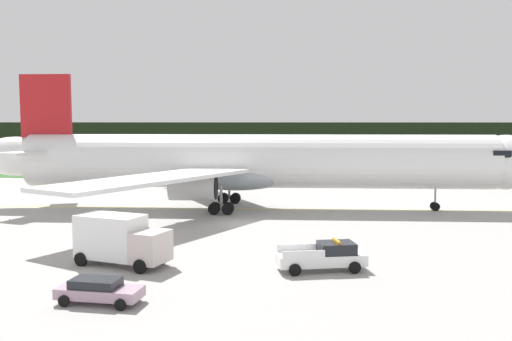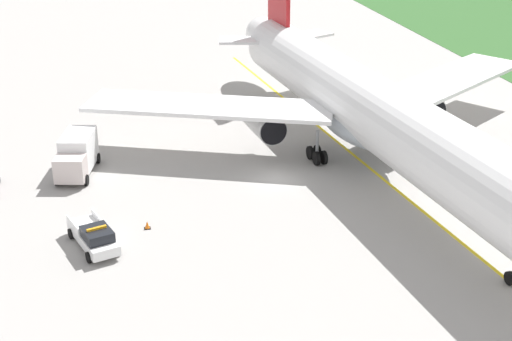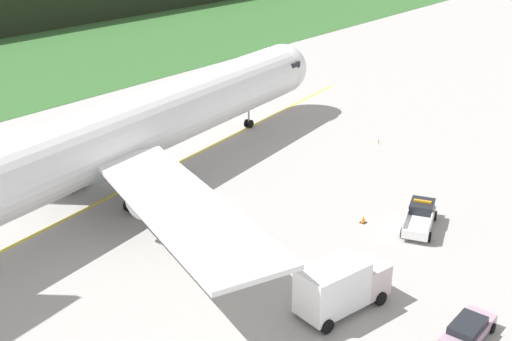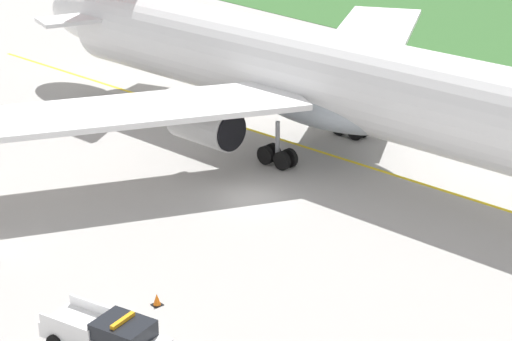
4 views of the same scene
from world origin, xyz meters
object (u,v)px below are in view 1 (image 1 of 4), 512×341
at_px(airliner, 253,163).
at_px(apron_cone, 298,251).
at_px(ops_pickup_truck, 324,256).
at_px(catering_truck, 120,239).
at_px(staff_car, 99,290).

distance_m(airliner, apron_cone, 21.31).
bearing_deg(airliner, ops_pickup_truck, -69.67).
distance_m(ops_pickup_truck, apron_cone, 4.33).
height_order(airliner, ops_pickup_truck, airliner).
relative_size(airliner, apron_cone, 103.65).
xyz_separation_m(catering_truck, apron_cone, (11.27, 4.72, -1.46)).
relative_size(airliner, catering_truck, 9.16).
bearing_deg(apron_cone, ops_pickup_truck, -61.85).
distance_m(ops_pickup_truck, staff_car, 14.01).
relative_size(catering_truck, apron_cone, 11.31).
bearing_deg(catering_truck, ops_pickup_truck, 4.06).
height_order(airliner, catering_truck, airliner).
bearing_deg(ops_pickup_truck, apron_cone, 118.15).
xyz_separation_m(catering_truck, staff_car, (1.97, -7.31, -1.04)).
bearing_deg(apron_cone, staff_car, -127.70).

